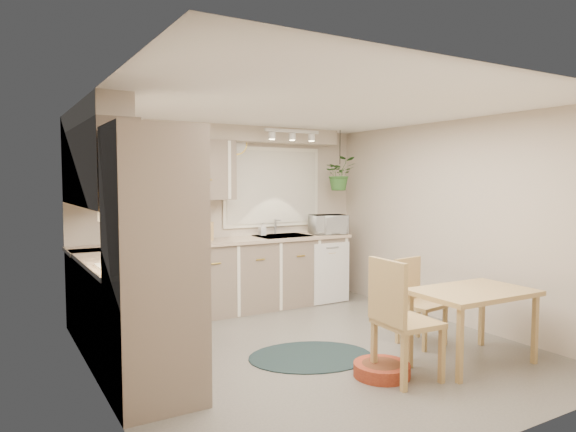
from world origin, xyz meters
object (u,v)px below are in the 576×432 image
at_px(chair_left, 408,319).
at_px(chair_back, 422,302).
at_px(braided_rug, 311,356).
at_px(pet_bed, 382,370).
at_px(microwave, 328,222).
at_px(dining_table, 472,326).

xyz_separation_m(chair_left, chair_back, (0.79, 0.62, -0.08)).
xyz_separation_m(chair_back, braided_rug, (-1.20, 0.26, -0.44)).
bearing_deg(pet_bed, microwave, 64.33).
distance_m(pet_bed, microwave, 3.04).
height_order(braided_rug, microwave, microwave).
bearing_deg(braided_rug, dining_table, -35.88).
bearing_deg(chair_left, chair_back, 131.81).
bearing_deg(chair_left, microwave, 161.90).
relative_size(chair_left, braided_rug, 0.87).
distance_m(chair_left, pet_bed, 0.51).
bearing_deg(chair_back, microwave, -105.93).
bearing_deg(dining_table, chair_back, 91.54).
relative_size(pet_bed, microwave, 1.01).
distance_m(chair_back, microwave, 2.23).
height_order(dining_table, braided_rug, dining_table).
distance_m(braided_rug, pet_bed, 0.77).
bearing_deg(chair_back, dining_table, 83.73).
relative_size(chair_left, chair_back, 1.18).
height_order(braided_rug, pet_bed, pet_bed).
xyz_separation_m(dining_table, braided_rug, (-1.22, 0.88, -0.34)).
bearing_deg(chair_back, braided_rug, -19.85).
bearing_deg(braided_rug, chair_left, -64.78).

